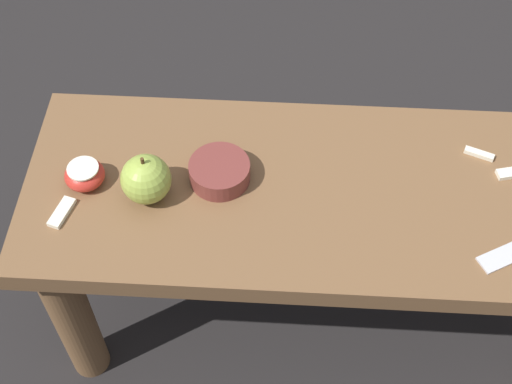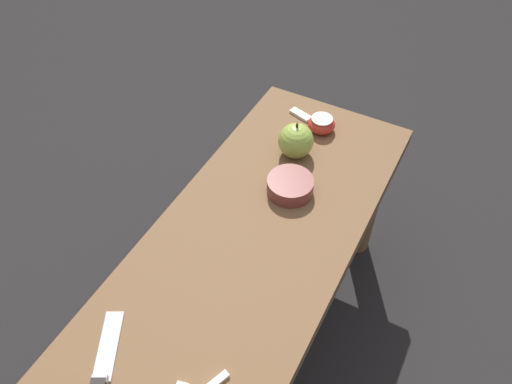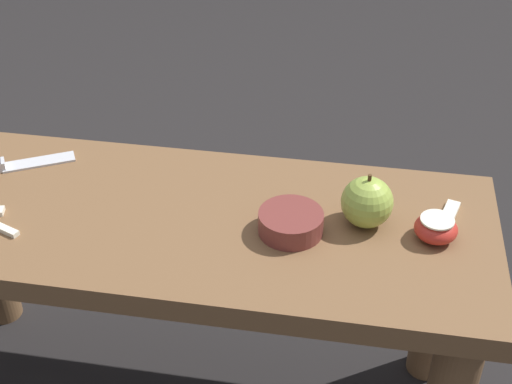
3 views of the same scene
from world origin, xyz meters
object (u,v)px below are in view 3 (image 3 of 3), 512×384
apple_cut (436,228)px  wooden_bench (180,258)px  apple_whole (367,202)px  bowl (291,222)px

apple_cut → wooden_bench: bearing=-179.0°
apple_cut → apple_whole: bearing=169.3°
apple_cut → bowl: bearing=-174.7°
apple_cut → bowl: 0.22m
wooden_bench → apple_whole: (0.30, 0.03, 0.14)m
apple_whole → apple_cut: 0.11m
apple_whole → bowl: apple_whole is taller
bowl → apple_whole: bearing=19.8°
wooden_bench → apple_whole: bearing=5.2°
wooden_bench → bowl: 0.22m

